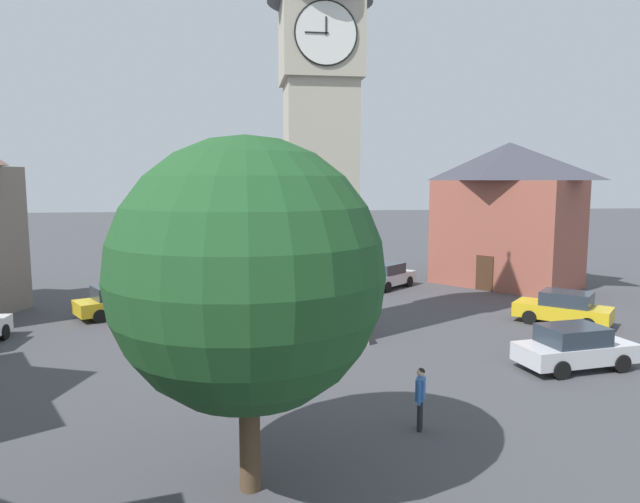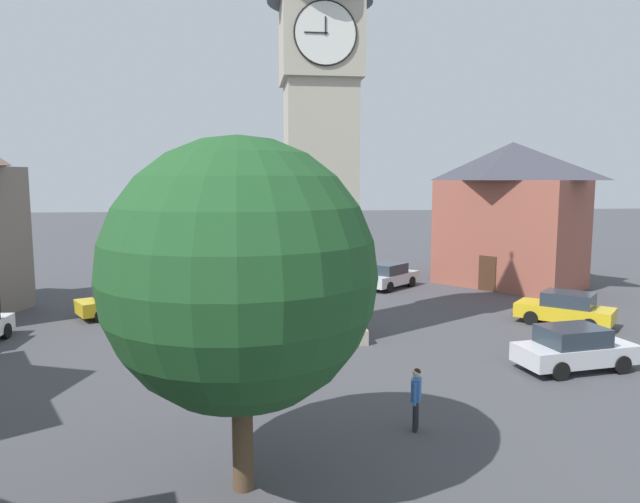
{
  "view_description": "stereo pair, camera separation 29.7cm",
  "coord_description": "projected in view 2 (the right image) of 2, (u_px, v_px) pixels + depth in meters",
  "views": [
    {
      "loc": [
        3.27,
        23.42,
        6.54
      ],
      "look_at": [
        0.0,
        0.0,
        3.6
      ],
      "focal_mm": 32.16,
      "sensor_mm": 36.0,
      "label": 1
    },
    {
      "loc": [
        2.98,
        23.45,
        6.54
      ],
      "look_at": [
        0.0,
        0.0,
        3.6
      ],
      "focal_mm": 32.16,
      "sensor_mm": 36.0,
      "label": 2
    }
  ],
  "objects": [
    {
      "name": "car_silver_kerb",
      "position": [
        575.0,
        348.0,
        19.84
      ],
      "size": [
        4.33,
        2.26,
        1.53
      ],
      "color": "silver",
      "rests_on": "ground"
    },
    {
      "name": "tree",
      "position": [
        240.0,
        275.0,
        11.67
      ],
      "size": [
        5.63,
        5.63,
        7.45
      ],
      "color": "brown",
      "rests_on": "ground"
    },
    {
      "name": "car_blue_kerb",
      "position": [
        389.0,
        276.0,
        34.92
      ],
      "size": [
        4.19,
        4.02,
        1.53
      ],
      "color": "silver",
      "rests_on": "ground"
    },
    {
      "name": "ground_plane",
      "position": [
        320.0,
        336.0,
        24.27
      ],
      "size": [
        200.0,
        200.0,
        0.0
      ],
      "primitive_type": "plane",
      "color": "#424247"
    },
    {
      "name": "pedestrian",
      "position": [
        416.0,
        394.0,
        14.95
      ],
      "size": [
        0.36,
        0.51,
        1.69
      ],
      "color": "black",
      "rests_on": "ground"
    },
    {
      "name": "road_sign",
      "position": [
        321.0,
        265.0,
        31.56
      ],
      "size": [
        0.6,
        0.07,
        2.8
      ],
      "color": "gray",
      "rests_on": "ground"
    },
    {
      "name": "car_white_side",
      "position": [
        565.0,
        309.0,
        25.95
      ],
      "size": [
        4.17,
        4.04,
        1.53
      ],
      "color": "gold",
      "rests_on": "ground"
    },
    {
      "name": "clock_tower",
      "position": [
        320.0,
        64.0,
        22.89
      ],
      "size": [
        4.2,
        4.2,
        19.15
      ],
      "color": "#A59C89",
      "rests_on": "ground"
    },
    {
      "name": "building_hall_far",
      "position": [
        510.0,
        213.0,
        35.35
      ],
      "size": [
        9.43,
        9.98,
        8.86
      ],
      "color": "#995142",
      "rests_on": "ground"
    },
    {
      "name": "car_red_corner",
      "position": [
        122.0,
        300.0,
        27.81
      ],
      "size": [
        4.43,
        3.48,
        1.53
      ],
      "color": "gold",
      "rests_on": "ground"
    }
  ]
}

